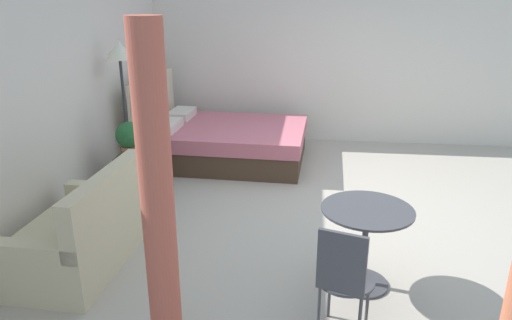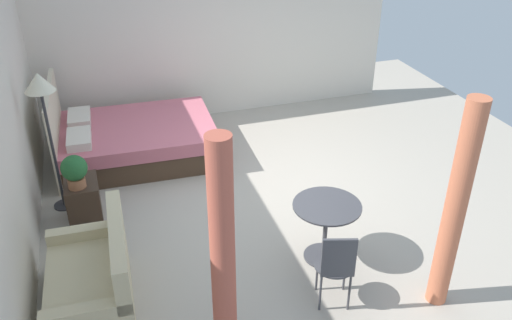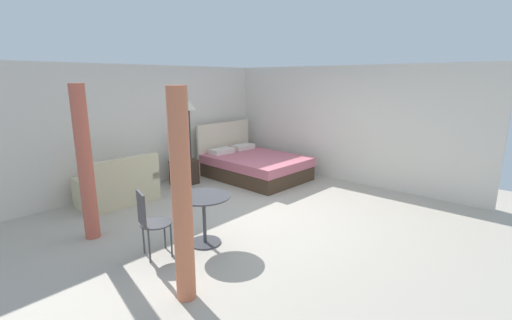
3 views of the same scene
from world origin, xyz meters
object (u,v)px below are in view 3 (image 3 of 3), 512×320
Objects in this scene: nightstand at (184,172)px; potted_plant at (179,151)px; cafe_chair_near_window at (149,218)px; floor_lamp at (189,111)px; couch at (118,188)px; bed at (254,165)px; balcony_table at (204,210)px.

nightstand is 1.32× the size of potted_plant.
cafe_chair_near_window reaches higher than nightstand.
nightstand is 1.38m from floor_lamp.
couch is 1.56m from nightstand.
couch is at bearing -171.03° from floor_lamp.
bed is at bearing 22.32° from cafe_chair_near_window.
potted_plant is 3.22m from cafe_chair_near_window.
balcony_table is (-1.48, -2.55, -0.27)m from potted_plant.
floor_lamp reaches higher than nightstand.
bed reaches higher than potted_plant.
couch is 1.52× the size of cafe_chair_near_window.
bed is at bearing -27.45° from potted_plant.
couch reaches higher than nightstand.
cafe_chair_near_window is (-0.75, -2.25, 0.25)m from couch.
floor_lamp is at bearing 135.20° from bed.
bed is 2.56× the size of cafe_chair_near_window.
couch is at bearing 166.48° from bed.
bed is 3.49m from balcony_table.
couch is 1.84× the size of balcony_table.
floor_lamp reaches higher than cafe_chair_near_window.
potted_plant reaches higher than nightstand.
nightstand is at bearing 44.95° from cafe_chair_near_window.
cafe_chair_near_window is (-2.30, -2.30, 0.27)m from nightstand.
floor_lamp reaches higher than balcony_table.
nightstand is 2.98m from balcony_table.
floor_lamp is 3.58m from balcony_table.
cafe_chair_near_window is (-2.70, -2.56, -1.03)m from floor_lamp.
bed reaches higher than couch.
bed is 1.94m from floor_lamp.
floor_lamp reaches higher than bed.
nightstand is at bearing 151.93° from bed.
balcony_table is at bearing -17.06° from cafe_chair_near_window.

